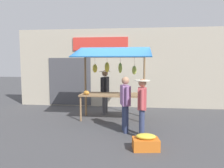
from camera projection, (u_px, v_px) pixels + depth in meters
ground_plane at (113, 119)px, 7.52m from camera, size 40.00×40.00×0.00m
street_backdrop at (118, 68)px, 9.52m from camera, size 9.00×0.30×3.40m
market_stall at (113, 75)px, 7.38m from camera, size 2.50×1.46×2.50m
vendor_with_sunhat at (105, 88)px, 8.21m from camera, size 0.43×0.70×1.66m
shopper_with_shopping_bag at (142, 103)px, 5.64m from camera, size 0.40×0.67×1.53m
shopper_in_striped_shirt at (125, 101)px, 6.07m from camera, size 0.33×0.66×1.56m
produce_crate_near at (146, 142)px, 4.87m from camera, size 0.63×0.45×0.37m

